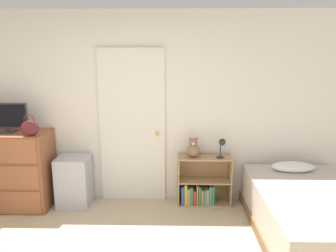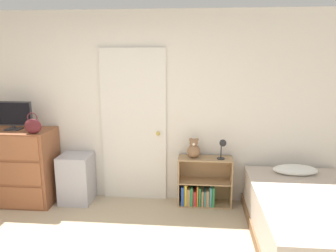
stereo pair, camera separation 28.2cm
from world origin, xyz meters
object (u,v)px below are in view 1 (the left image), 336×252
Objects in this scene: tv at (6,117)px; bookshelf at (201,186)px; dresser at (12,170)px; teddy_bear at (193,149)px; desk_lamp at (222,144)px; bed at (312,215)px; handbag at (30,128)px; storage_bin at (74,181)px.

tv is 2.67m from bookshelf.
teddy_bear is at bearing 3.23° from dresser.
desk_lamp reaches higher than bookshelf.
bed is at bearing -35.41° from bookshelf.
desk_lamp is at bearing 6.68° from handbag.
desk_lamp is (2.37, 0.28, -0.27)m from handbag.
dresser is 0.73m from handbag.
tv reaches higher than bookshelf.
tv is at bearing 113.67° from dresser.
bookshelf is at bearing 8.52° from handbag.
tv reaches higher than storage_bin.
tv is at bearing 153.00° from handbag.
desk_lamp is (2.75, 0.09, -0.37)m from tv.
storage_bin reaches higher than bookshelf.
bed is at bearing -8.81° from handbag.
desk_lamp reaches higher than bed.
teddy_bear is (1.59, 0.06, 0.44)m from storage_bin.
storage_bin is 2.50× the size of teddy_bear.
handbag reaches higher than bookshelf.
handbag is at bearing -171.48° from bookshelf.
handbag is 1.03× the size of desk_lamp.
tv reaches higher than bed.
dresser is at bearing -176.77° from teddy_bear.
bed is at bearing -14.92° from storage_bin.
desk_lamp is at bearing 138.95° from bed.
dresser is 3.82× the size of teddy_bear.
tv reaches higher than teddy_bear.
tv is at bearing 169.17° from bed.
dresser is 0.81m from storage_bin.
handbag is (0.37, -0.18, 0.61)m from dresser.
handbag is 0.92m from storage_bin.
tv is 0.76× the size of bookshelf.
dresser is at bearing 169.28° from bed.
dresser is 3.72m from bed.
dresser is 2.77m from desk_lamp.
dresser is at bearing -174.85° from storage_bin.
storage_bin is 2.52× the size of desk_lamp.
bookshelf is 0.54m from teddy_bear.
teddy_bear reaches higher than storage_bin.
teddy_bear reaches higher than bed.
bed is (1.27, -0.82, -0.51)m from teddy_bear.
desk_lamp is at bearing -5.94° from teddy_bear.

